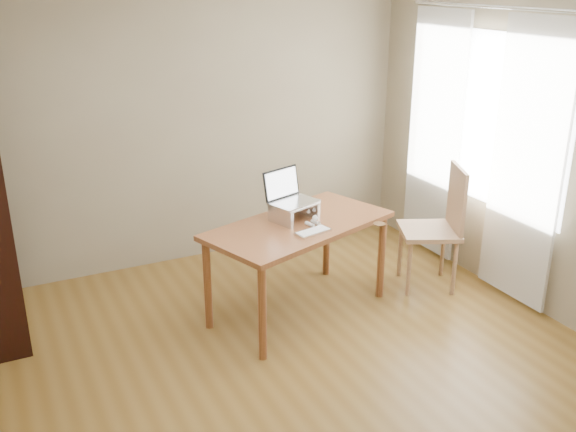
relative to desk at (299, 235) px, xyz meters
The scene contains 9 objects.
room 1.09m from the desk, 106.51° to the right, with size 4.04×4.54×2.64m.
curtains 1.72m from the desk, ahead, with size 0.03×1.90×2.25m.
desk is the anchor object (origin of this frame).
laptop_stand 0.19m from the desk, 90.00° to the left, with size 0.32×0.25×0.13m.
laptop 0.32m from the desk, 90.00° to the left, with size 0.41×0.39×0.24m.
keyboard 0.24m from the desk, 89.60° to the right, with size 0.29×0.17×0.02m.
coaster 0.61m from the desk, 28.90° to the right, with size 0.09×0.09×0.01m, color brown.
cat 0.19m from the desk, 71.75° to the left, with size 0.23×0.47×0.14m.
chair 1.28m from the desk, ahead, with size 0.63×0.62×1.05m.
Camera 1 is at (-1.80, -3.16, 2.51)m, focal length 40.00 mm.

